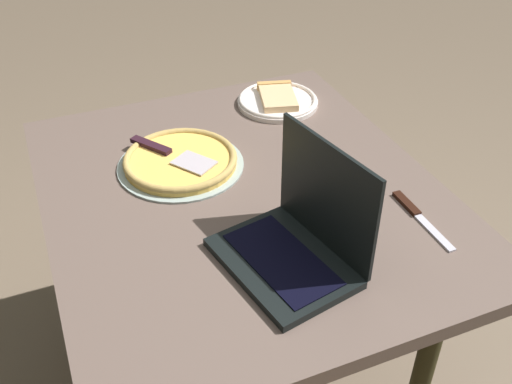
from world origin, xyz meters
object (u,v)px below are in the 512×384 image
at_px(pizza_tray, 180,161).
at_px(laptop, 298,237).
at_px(dining_table, 243,219).
at_px(table_knife, 417,214).
at_px(pizza_plate, 278,100).

bearing_deg(pizza_tray, laptop, -163.53).
bearing_deg(dining_table, laptop, -176.26).
bearing_deg(dining_table, table_knife, -126.04).
xyz_separation_m(dining_table, pizza_plate, (0.37, -0.26, 0.10)).
xyz_separation_m(pizza_tray, table_knife, (-0.40, -0.44, -0.01)).
bearing_deg(pizza_plate, table_knife, -173.06).
bearing_deg(pizza_plate, dining_table, 145.13).
distance_m(laptop, pizza_plate, 0.68).
relative_size(laptop, pizza_tray, 1.02).
bearing_deg(dining_table, pizza_plate, -34.87).
distance_m(pizza_plate, pizza_tray, 0.42).
relative_size(dining_table, laptop, 3.29).
xyz_separation_m(pizza_plate, pizza_tray, (-0.21, 0.36, 0.00)).
xyz_separation_m(dining_table, pizza_tray, (0.16, 0.11, 0.10)).
height_order(pizza_plate, pizza_tray, pizza_plate).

